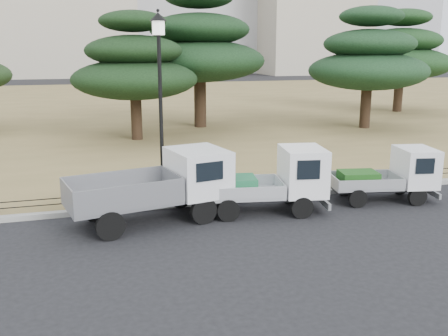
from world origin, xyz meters
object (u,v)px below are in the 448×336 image
object	(u,v)px
truck_kei_rear	(390,175)
truck_large	(159,184)
truck_kei_front	(273,181)
street_lamp	(160,77)

from	to	relation	value
truck_kei_rear	truck_large	bearing A→B (deg)	-170.36
truck_large	truck_kei_front	world-z (taller)	truck_large
truck_large	truck_kei_rear	world-z (taller)	truck_large
truck_kei_rear	street_lamp	world-z (taller)	street_lamp
truck_kei_front	truck_kei_rear	size ratio (longest dim) A/B	1.11
street_lamp	truck_kei_front	bearing A→B (deg)	-26.80
truck_large	truck_kei_rear	bearing A→B (deg)	-12.73
truck_large	truck_kei_rear	xyz separation A→B (m)	(7.50, -0.10, -0.24)
truck_kei_front	street_lamp	size ratio (longest dim) A/B	0.68
truck_kei_front	street_lamp	xyz separation A→B (m)	(-3.09, 1.56, 3.05)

